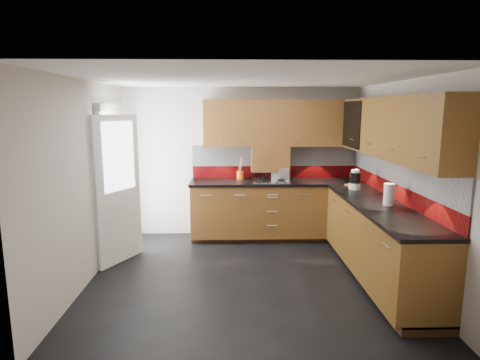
{
  "coord_description": "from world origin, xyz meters",
  "views": [
    {
      "loc": [
        -0.2,
        -4.71,
        2.06
      ],
      "look_at": [
        -0.06,
        0.65,
        1.11
      ],
      "focal_mm": 30.0,
      "sensor_mm": 36.0,
      "label": 1
    }
  ],
  "objects_px": {
    "gas_hob": "(271,180)",
    "utensil_pot": "(240,174)",
    "food_processor": "(355,180)",
    "toaster": "(281,174)"
  },
  "relations": [
    {
      "from": "utensil_pot",
      "to": "toaster",
      "type": "bearing_deg",
      "value": -9.13
    },
    {
      "from": "gas_hob",
      "to": "toaster",
      "type": "height_order",
      "value": "toaster"
    },
    {
      "from": "utensil_pot",
      "to": "food_processor",
      "type": "xyz_separation_m",
      "value": [
        1.59,
        -0.85,
        0.04
      ]
    },
    {
      "from": "gas_hob",
      "to": "toaster",
      "type": "bearing_deg",
      "value": 24.72
    },
    {
      "from": "utensil_pot",
      "to": "gas_hob",
      "type": "bearing_deg",
      "value": -21.14
    },
    {
      "from": "food_processor",
      "to": "utensil_pot",
      "type": "bearing_deg",
      "value": 151.84
    },
    {
      "from": "gas_hob",
      "to": "utensil_pot",
      "type": "relative_size",
      "value": 1.48
    },
    {
      "from": "gas_hob",
      "to": "utensil_pot",
      "type": "distance_m",
      "value": 0.52
    },
    {
      "from": "gas_hob",
      "to": "utensil_pot",
      "type": "height_order",
      "value": "utensil_pot"
    },
    {
      "from": "gas_hob",
      "to": "food_processor",
      "type": "distance_m",
      "value": 1.31
    }
  ]
}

